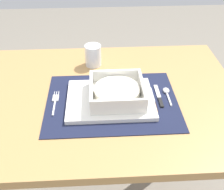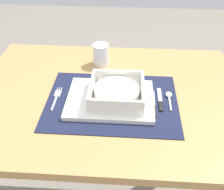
# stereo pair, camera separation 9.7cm
# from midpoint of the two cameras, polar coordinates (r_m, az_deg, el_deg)

# --- Properties ---
(dining_table) EXTENTS (1.00, 0.73, 0.75)m
(dining_table) POSITION_cam_midpoint_polar(r_m,az_deg,el_deg) (1.10, 1.71, -4.33)
(dining_table) COLOR #B2844C
(dining_table) RESTS_ON ground
(placemat) EXTENTS (0.46, 0.35, 0.00)m
(placemat) POSITION_cam_midpoint_polar(r_m,az_deg,el_deg) (0.99, 2.81, -1.42)
(placemat) COLOR #191E38
(placemat) RESTS_ON dining_table
(serving_plate) EXTENTS (0.30, 0.23, 0.02)m
(serving_plate) POSITION_cam_midpoint_polar(r_m,az_deg,el_deg) (0.98, 2.47, -0.98)
(serving_plate) COLOR white
(serving_plate) RESTS_ON placemat
(porridge_bowl) EXTENTS (0.19, 0.19, 0.06)m
(porridge_bowl) POSITION_cam_midpoint_polar(r_m,az_deg,el_deg) (0.97, 3.89, 0.39)
(porridge_bowl) COLOR white
(porridge_bowl) RESTS_ON serving_plate
(fork) EXTENTS (0.02, 0.13, 0.00)m
(fork) POSITION_cam_midpoint_polar(r_m,az_deg,el_deg) (1.02, -8.57, -0.44)
(fork) COLOR silver
(fork) RESTS_ON placemat
(spoon) EXTENTS (0.02, 0.11, 0.01)m
(spoon) POSITION_cam_midpoint_polar(r_m,az_deg,el_deg) (1.04, 14.21, -0.24)
(spoon) COLOR silver
(spoon) RESTS_ON placemat
(butter_knife) EXTENTS (0.01, 0.13, 0.01)m
(butter_knife) POSITION_cam_midpoint_polar(r_m,az_deg,el_deg) (1.01, 12.57, -1.30)
(butter_knife) COLOR black
(butter_knife) RESTS_ON placemat
(bread_knife) EXTENTS (0.01, 0.14, 0.01)m
(bread_knife) POSITION_cam_midpoint_polar(r_m,az_deg,el_deg) (0.99, 11.23, -2.05)
(bread_knife) COLOR #59331E
(bread_knife) RESTS_ON placemat
(drinking_glass) EXTENTS (0.07, 0.07, 0.09)m
(drinking_glass) POSITION_cam_midpoint_polar(r_m,az_deg,el_deg) (1.19, 0.09, 8.06)
(drinking_glass) COLOR white
(drinking_glass) RESTS_ON dining_table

